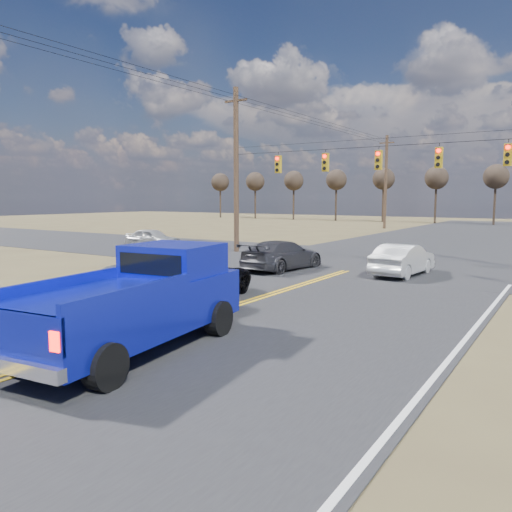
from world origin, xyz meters
The scene contains 12 objects.
ground centered at (0.00, 0.00, 0.00)m, with size 160.00×160.00×0.00m, color brown.
road_main centered at (0.00, 10.00, 0.00)m, with size 14.00×120.00×0.02m, color #28282B.
road_cross centered at (0.00, 18.00, 0.00)m, with size 120.00×12.00×0.02m, color #28282B.
signal_gantry centered at (0.50, 17.79, 5.06)m, with size 19.60×4.83×10.00m.
utility_poles centered at (0.00, 17.00, 5.23)m, with size 19.60×58.32×10.00m.
treeline centered at (0.00, 26.96, 5.70)m, with size 87.00×117.80×7.40m.
pickup_truck centered at (0.78, 0.38, 1.10)m, with size 2.97×6.26×2.27m.
silver_suv centered at (-0.80, 2.60, 0.89)m, with size 2.11×5.25×1.79m, color gray.
black_suv centered at (-1.89, 5.41, 0.69)m, with size 2.30×5.00×1.39m, color black.
white_car_queue centered at (2.54, 14.26, 0.69)m, with size 1.46×4.20×1.38m, color silver.
dgrey_car_queue centered at (-2.76, 12.92, 0.69)m, with size 1.94×4.78×1.39m, color #38383D.
cross_car_west centered at (-15.23, 16.95, 0.66)m, with size 3.85×1.55×1.31m, color #B9B9B9.
Camera 1 is at (8.92, -7.32, 3.40)m, focal length 35.00 mm.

